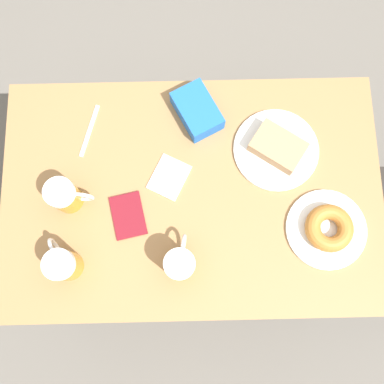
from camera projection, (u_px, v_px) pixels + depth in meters
The scene contains 11 objects.
ground_plane at pixel (192, 228), 1.97m from camera, with size 8.00×8.00×0.00m, color #666059.
table at pixel (192, 198), 1.29m from camera, with size 0.70×1.10×0.76m.
plate_with_cake at pixel (277, 148), 1.24m from camera, with size 0.25×0.25×0.05m.
plate_with_donut at pixel (328, 229), 1.18m from camera, with size 0.23×0.23×0.05m.
beer_mug_left at pixel (63, 264), 1.13m from camera, with size 0.12×0.09×0.12m.
beer_mug_center at pixel (65, 196), 1.16m from camera, with size 0.08×0.12×0.12m.
beer_mug_right at pixel (180, 264), 1.13m from camera, with size 0.12×0.08×0.12m.
napkin_folded at pixel (169, 177), 1.23m from camera, with size 0.14×0.13×0.00m.
fork at pixel (90, 131), 1.26m from camera, with size 0.16×0.06×0.00m.
passport_near_edge at pixel (128, 216), 1.21m from camera, with size 0.14×0.11×0.01m.
blue_pouch at pixel (197, 111), 1.25m from camera, with size 0.18×0.16×0.06m.
Camera 1 is at (0.26, -0.01, 1.96)m, focal length 40.00 mm.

